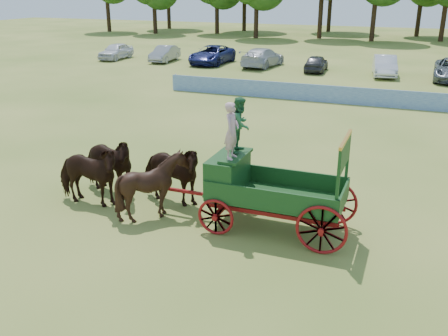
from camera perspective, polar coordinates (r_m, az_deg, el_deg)
ground at (r=14.02m, az=12.46°, el=-9.07°), size 160.00×160.00×0.00m
horse_lead_left at (r=16.50m, az=-15.37°, el=-0.81°), size 2.49×1.20×2.07m
horse_lead_right at (r=17.33m, az=-13.24°, el=0.40°), size 2.60×1.52×2.07m
horse_wheel_left at (r=15.25m, az=-8.07°, el=-2.00°), size 1.98×1.79×2.07m
horse_wheel_right at (r=16.14m, az=-6.18°, el=-0.65°), size 2.58×1.46×2.07m
farm_dray at (r=14.39m, az=3.26°, el=-0.48°), size 6.00×2.00×3.76m
sponsor_banner at (r=30.94m, az=16.35°, el=7.78°), size 26.00×0.08×1.05m
parked_cars at (r=42.38m, az=20.88°, el=10.79°), size 56.89×7.79×1.63m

